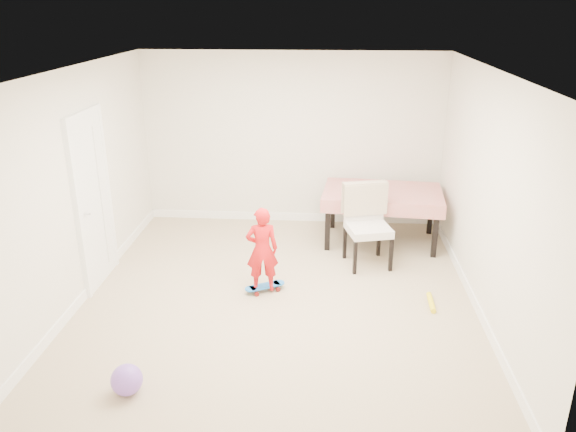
# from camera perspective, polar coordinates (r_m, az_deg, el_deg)

# --- Properties ---
(ground) EXTENTS (5.00, 5.00, 0.00)m
(ground) POSITION_cam_1_polar(r_m,az_deg,el_deg) (6.65, -0.99, -8.27)
(ground) COLOR tan
(ground) RESTS_ON ground
(ceiling) EXTENTS (4.50, 5.00, 0.04)m
(ceiling) POSITION_cam_1_polar(r_m,az_deg,el_deg) (5.84, -1.15, 14.41)
(ceiling) COLOR white
(ceiling) RESTS_ON wall_back
(wall_back) EXTENTS (4.50, 0.04, 2.60)m
(wall_back) POSITION_cam_1_polar(r_m,az_deg,el_deg) (8.50, 0.42, 7.73)
(wall_back) COLOR silver
(wall_back) RESTS_ON ground
(wall_front) EXTENTS (4.50, 0.04, 2.60)m
(wall_front) POSITION_cam_1_polar(r_m,az_deg,el_deg) (3.87, -4.35, -9.34)
(wall_front) COLOR silver
(wall_front) RESTS_ON ground
(wall_left) EXTENTS (0.04, 5.00, 2.60)m
(wall_left) POSITION_cam_1_polar(r_m,az_deg,el_deg) (6.69, -20.48, 2.69)
(wall_left) COLOR silver
(wall_left) RESTS_ON ground
(wall_right) EXTENTS (0.04, 5.00, 2.60)m
(wall_right) POSITION_cam_1_polar(r_m,az_deg,el_deg) (6.33, 19.48, 1.82)
(wall_right) COLOR silver
(wall_right) RESTS_ON ground
(door) EXTENTS (0.11, 0.94, 2.11)m
(door) POSITION_cam_1_polar(r_m,az_deg,el_deg) (7.03, -19.19, 1.34)
(door) COLOR white
(door) RESTS_ON ground
(baseboard_back) EXTENTS (4.50, 0.02, 0.12)m
(baseboard_back) POSITION_cam_1_polar(r_m,az_deg,el_deg) (8.88, 0.40, -0.07)
(baseboard_back) COLOR white
(baseboard_back) RESTS_ON ground
(baseboard_left) EXTENTS (0.02, 5.00, 0.12)m
(baseboard_left) POSITION_cam_1_polar(r_m,az_deg,el_deg) (7.15, -19.30, -6.77)
(baseboard_left) COLOR white
(baseboard_left) RESTS_ON ground
(baseboard_right) EXTENTS (0.02, 5.00, 0.12)m
(baseboard_right) POSITION_cam_1_polar(r_m,az_deg,el_deg) (6.82, 18.31, -8.07)
(baseboard_right) COLOR white
(baseboard_right) RESTS_ON ground
(dining_table) EXTENTS (1.72, 1.17, 0.77)m
(dining_table) POSITION_cam_1_polar(r_m,az_deg,el_deg) (8.10, 9.44, -0.02)
(dining_table) COLOR red
(dining_table) RESTS_ON ground
(dining_chair) EXTENTS (0.72, 0.78, 1.07)m
(dining_chair) POSITION_cam_1_polar(r_m,az_deg,el_deg) (7.29, 8.18, -1.09)
(dining_chair) COLOR white
(dining_chair) RESTS_ON ground
(skateboard) EXTENTS (0.53, 0.40, 0.08)m
(skateboard) POSITION_cam_1_polar(r_m,az_deg,el_deg) (6.77, -2.36, -7.33)
(skateboard) COLOR blue
(skateboard) RESTS_ON ground
(child) EXTENTS (0.41, 0.31, 1.03)m
(child) POSITION_cam_1_polar(r_m,az_deg,el_deg) (6.54, -2.64, -3.71)
(child) COLOR red
(child) RESTS_ON ground
(balloon) EXTENTS (0.28, 0.28, 0.28)m
(balloon) POSITION_cam_1_polar(r_m,az_deg,el_deg) (5.32, -16.07, -15.70)
(balloon) COLOR #8153C9
(balloon) RESTS_ON ground
(foam_toy) EXTENTS (0.07, 0.40, 0.06)m
(foam_toy) POSITION_cam_1_polar(r_m,az_deg,el_deg) (6.69, 14.33, -8.51)
(foam_toy) COLOR yellow
(foam_toy) RESTS_ON ground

